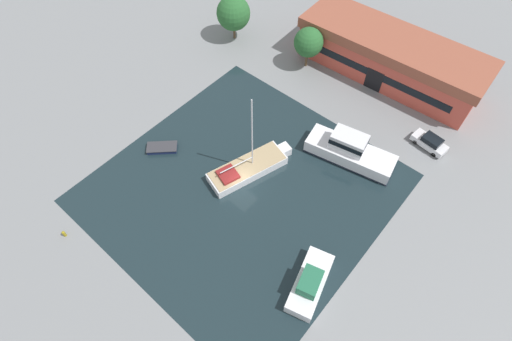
% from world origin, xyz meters
% --- Properties ---
extents(ground_plane, '(440.00, 440.00, 0.00)m').
position_xyz_m(ground_plane, '(0.00, 0.00, 0.00)').
color(ground_plane, gray).
extents(water_canal, '(29.68, 30.18, 0.01)m').
position_xyz_m(water_canal, '(0.00, 0.00, 0.00)').
color(water_canal, '#19282D').
rests_on(water_canal, ground).
extents(warehouse_building, '(25.80, 9.32, 5.91)m').
position_xyz_m(warehouse_building, '(2.34, 27.65, 2.99)').
color(warehouse_building, '#C64C3D').
rests_on(warehouse_building, ground).
extents(quay_tree_near_building, '(4.06, 4.06, 6.03)m').
position_xyz_m(quay_tree_near_building, '(-7.23, 21.68, 3.99)').
color(quay_tree_near_building, brown).
rests_on(quay_tree_near_building, ground).
extents(quay_tree_by_water, '(4.97, 4.97, 6.66)m').
position_xyz_m(quay_tree_by_water, '(-19.46, 19.80, 4.16)').
color(quay_tree_by_water, brown).
rests_on(quay_tree_by_water, ground).
extents(parked_car, '(4.44, 2.32, 1.66)m').
position_xyz_m(parked_car, '(13.17, 19.33, 0.83)').
color(parked_car, silver).
rests_on(parked_car, ground).
extents(sailboat_moored, '(5.70, 10.69, 11.24)m').
position_xyz_m(sailboat_moored, '(-1.08, 2.20, 0.67)').
color(sailboat_moored, white).
rests_on(sailboat_moored, water_canal).
extents(motor_cruiser, '(11.03, 5.44, 3.79)m').
position_xyz_m(motor_cruiser, '(6.63, 11.43, 1.37)').
color(motor_cruiser, white).
rests_on(motor_cruiser, water_canal).
extents(small_dinghy, '(3.81, 3.77, 0.53)m').
position_xyz_m(small_dinghy, '(-11.22, -2.23, 0.27)').
color(small_dinghy, '#19234C').
rests_on(small_dinghy, water_canal).
extents(cabin_boat, '(4.31, 7.16, 2.67)m').
position_xyz_m(cabin_boat, '(12.49, -4.35, 0.97)').
color(cabin_boat, white).
rests_on(cabin_boat, water_canal).
extents(mooring_bollard, '(0.33, 0.33, 0.84)m').
position_xyz_m(mooring_bollard, '(-10.18, -16.67, 0.45)').
color(mooring_bollard, olive).
rests_on(mooring_bollard, ground).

